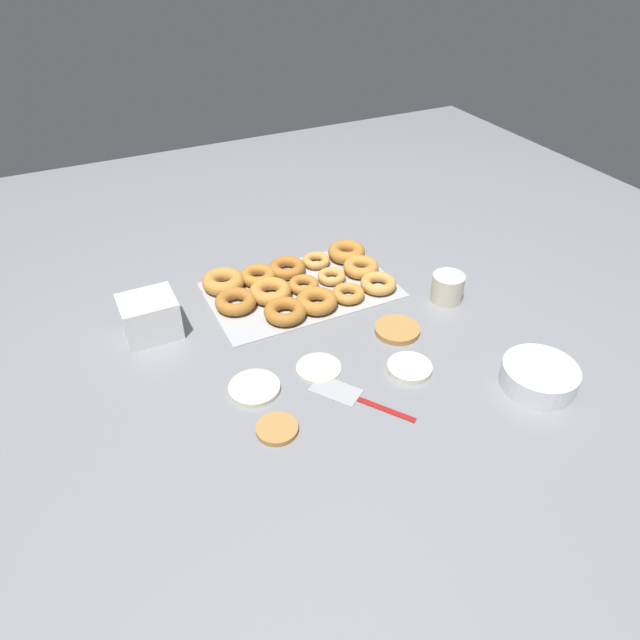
{
  "coord_description": "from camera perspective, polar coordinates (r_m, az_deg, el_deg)",
  "views": [
    {
      "loc": [
        0.46,
        0.95,
        0.89
      ],
      "look_at": [
        -0.04,
        -0.07,
        0.04
      ],
      "focal_mm": 32.0,
      "sensor_mm": 36.0,
      "label": 1
    }
  ],
  "objects": [
    {
      "name": "container_stack",
      "position": [
        1.47,
        -16.66,
        0.34
      ],
      "size": [
        0.13,
        0.12,
        0.1
      ],
      "color": "white",
      "rests_on": "ground_plane"
    },
    {
      "name": "pancake_1",
      "position": [
        1.34,
        8.94,
        -4.76
      ],
      "size": [
        0.1,
        0.1,
        0.01
      ],
      "primitive_type": "cylinder",
      "color": "silver",
      "rests_on": "ground_plane"
    },
    {
      "name": "batter_bowl",
      "position": [
        1.37,
        21.05,
        -5.28
      ],
      "size": [
        0.17,
        0.17,
        0.05
      ],
      "color": "white",
      "rests_on": "ground_plane"
    },
    {
      "name": "pancake_3",
      "position": [
        1.29,
        -6.58,
        -6.76
      ],
      "size": [
        0.12,
        0.12,
        0.01
      ],
      "primitive_type": "cylinder",
      "color": "beige",
      "rests_on": "ground_plane"
    },
    {
      "name": "ground_plane",
      "position": [
        1.38,
        -0.13,
        -3.34
      ],
      "size": [
        3.0,
        3.0,
        0.0
      ],
      "primitive_type": "plane",
      "color": "gray"
    },
    {
      "name": "donut_tray",
      "position": [
        1.59,
        -2.15,
        3.68
      ],
      "size": [
        0.51,
        0.32,
        0.05
      ],
      "color": "#ADAFB5",
      "rests_on": "ground_plane"
    },
    {
      "name": "pancake_2",
      "position": [
        1.45,
        7.73,
        -0.97
      ],
      "size": [
        0.11,
        0.11,
        0.01
      ],
      "primitive_type": "cylinder",
      "color": "#B27F42",
      "rests_on": "ground_plane"
    },
    {
      "name": "spatula",
      "position": [
        1.27,
        2.66,
        -7.42
      ],
      "size": [
        0.17,
        0.22,
        0.01
      ],
      "rotation": [
        0.0,
        0.0,
        5.32
      ],
      "color": "maroon",
      "rests_on": "ground_plane"
    },
    {
      "name": "pancake_4",
      "position": [
        1.2,
        -4.32,
        -10.8
      ],
      "size": [
        0.09,
        0.09,
        0.01
      ],
      "primitive_type": "cylinder",
      "color": "#B27F42",
      "rests_on": "ground_plane"
    },
    {
      "name": "pancake_0",
      "position": [
        1.33,
        -0.13,
        -4.73
      ],
      "size": [
        0.11,
        0.11,
        0.01
      ],
      "primitive_type": "cylinder",
      "color": "beige",
      "rests_on": "ground_plane"
    },
    {
      "name": "paper_cup",
      "position": [
        1.57,
        12.63,
        3.17
      ],
      "size": [
        0.09,
        0.09,
        0.08
      ],
      "color": "beige",
      "rests_on": "ground_plane"
    }
  ]
}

